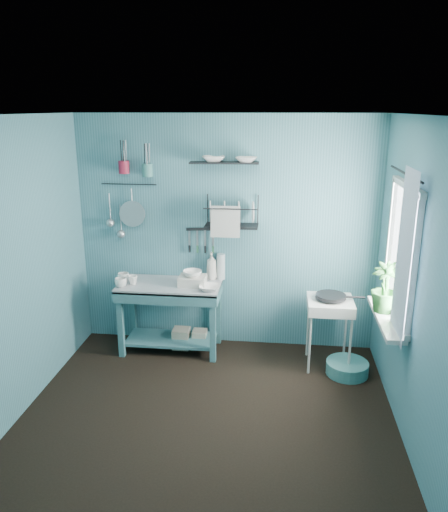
# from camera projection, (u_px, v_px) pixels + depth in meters

# --- Properties ---
(floor) EXTENTS (3.20, 3.20, 0.00)m
(floor) POSITION_uv_depth(u_px,v_px,m) (207.00, 418.00, 4.26)
(floor) COLOR black
(floor) RESTS_ON ground
(ceiling) EXTENTS (3.20, 3.20, 0.00)m
(ceiling) POSITION_uv_depth(u_px,v_px,m) (203.00, 115.00, 3.55)
(ceiling) COLOR silver
(ceiling) RESTS_ON ground
(wall_back) EXTENTS (3.20, 0.00, 3.20)m
(wall_back) POSITION_uv_depth(u_px,v_px,m) (226.00, 234.00, 5.33)
(wall_back) COLOR #3D717C
(wall_back) RESTS_ON ground
(wall_front) EXTENTS (3.20, 0.00, 3.20)m
(wall_front) POSITION_uv_depth(u_px,v_px,m) (159.00, 380.00, 2.48)
(wall_front) COLOR #3D717C
(wall_front) RESTS_ON ground
(wall_left) EXTENTS (0.00, 3.00, 3.00)m
(wall_left) POSITION_uv_depth(u_px,v_px,m) (12.00, 273.00, 4.08)
(wall_left) COLOR #3D717C
(wall_left) RESTS_ON ground
(wall_right) EXTENTS (0.00, 3.00, 3.00)m
(wall_right) POSITION_uv_depth(u_px,v_px,m) (416.00, 289.00, 3.73)
(wall_right) COLOR #3D717C
(wall_right) RESTS_ON ground
(work_counter) EXTENTS (1.11, 0.60, 0.76)m
(work_counter) POSITION_uv_depth(u_px,v_px,m) (171.00, 317.00, 5.38)
(work_counter) COLOR #33646B
(work_counter) RESTS_ON floor
(mug_left) EXTENTS (0.12, 0.12, 0.10)m
(mug_left) POSITION_uv_depth(u_px,v_px,m) (121.00, 283.00, 5.16)
(mug_left) COLOR white
(mug_left) RESTS_ON work_counter
(mug_mid) EXTENTS (0.14, 0.14, 0.09)m
(mug_mid) POSITION_uv_depth(u_px,v_px,m) (133.00, 280.00, 5.24)
(mug_mid) COLOR white
(mug_mid) RESTS_ON work_counter
(mug_right) EXTENTS (0.17, 0.17, 0.10)m
(mug_right) POSITION_uv_depth(u_px,v_px,m) (124.00, 278.00, 5.31)
(mug_right) COLOR white
(mug_right) RESTS_ON work_counter
(wash_tub) EXTENTS (0.28, 0.22, 0.10)m
(wash_tub) POSITION_uv_depth(u_px,v_px,m) (193.00, 281.00, 5.21)
(wash_tub) COLOR beige
(wash_tub) RESTS_ON work_counter
(tub_bowl) EXTENTS (0.20, 0.19, 0.06)m
(tub_bowl) POSITION_uv_depth(u_px,v_px,m) (192.00, 273.00, 5.19)
(tub_bowl) COLOR white
(tub_bowl) RESTS_ON wash_tub
(soap_bottle) EXTENTS (0.11, 0.12, 0.30)m
(soap_bottle) POSITION_uv_depth(u_px,v_px,m) (211.00, 266.00, 5.37)
(soap_bottle) COLOR beige
(soap_bottle) RESTS_ON work_counter
(water_bottle) EXTENTS (0.09, 0.09, 0.28)m
(water_bottle) POSITION_uv_depth(u_px,v_px,m) (221.00, 266.00, 5.38)
(water_bottle) COLOR silver
(water_bottle) RESTS_ON work_counter
(counter_bowl) EXTENTS (0.22, 0.22, 0.05)m
(counter_bowl) POSITION_uv_depth(u_px,v_px,m) (210.00, 288.00, 5.07)
(counter_bowl) COLOR white
(counter_bowl) RESTS_ON work_counter
(hotplate_stand) EXTENTS (0.47, 0.47, 0.72)m
(hotplate_stand) POSITION_uv_depth(u_px,v_px,m) (328.00, 333.00, 5.05)
(hotplate_stand) COLOR silver
(hotplate_stand) RESTS_ON floor
(frying_pan) EXTENTS (0.30, 0.30, 0.03)m
(frying_pan) POSITION_uv_depth(u_px,v_px,m) (331.00, 296.00, 4.94)
(frying_pan) COLOR black
(frying_pan) RESTS_ON hotplate_stand
(knife_strip) EXTENTS (0.32, 0.07, 0.03)m
(knife_strip) POSITION_uv_depth(u_px,v_px,m) (201.00, 229.00, 5.32)
(knife_strip) COLOR black
(knife_strip) RESTS_ON wall_back
(dish_rack) EXTENTS (0.58, 0.33, 0.32)m
(dish_rack) POSITION_uv_depth(u_px,v_px,m) (232.00, 212.00, 5.12)
(dish_rack) COLOR black
(dish_rack) RESTS_ON wall_back
(upper_shelf) EXTENTS (0.71, 0.22, 0.01)m
(upper_shelf) POSITION_uv_depth(u_px,v_px,m) (224.00, 163.00, 5.02)
(upper_shelf) COLOR black
(upper_shelf) RESTS_ON wall_back
(shelf_bowl_left) EXTENTS (0.26, 0.26, 0.06)m
(shelf_bowl_left) POSITION_uv_depth(u_px,v_px,m) (213.00, 155.00, 5.01)
(shelf_bowl_left) COLOR white
(shelf_bowl_left) RESTS_ON upper_shelf
(shelf_bowl_right) EXTENTS (0.24, 0.24, 0.05)m
(shelf_bowl_right) POSITION_uv_depth(u_px,v_px,m) (246.00, 161.00, 4.99)
(shelf_bowl_right) COLOR white
(shelf_bowl_right) RESTS_ON upper_shelf
(utensil_cup_magenta) EXTENTS (0.11, 0.11, 0.13)m
(utensil_cup_magenta) POSITION_uv_depth(u_px,v_px,m) (124.00, 167.00, 5.17)
(utensil_cup_magenta) COLOR maroon
(utensil_cup_magenta) RESTS_ON wall_back
(utensil_cup_teal) EXTENTS (0.11, 0.11, 0.13)m
(utensil_cup_teal) POSITION_uv_depth(u_px,v_px,m) (147.00, 170.00, 5.15)
(utensil_cup_teal) COLOR #3A7A76
(utensil_cup_teal) RESTS_ON wall_back
(colander) EXTENTS (0.28, 0.03, 0.28)m
(colander) POSITION_uv_depth(u_px,v_px,m) (132.00, 214.00, 5.34)
(colander) COLOR #AFB3B8
(colander) RESTS_ON wall_back
(ladle_outer) EXTENTS (0.01, 0.01, 0.30)m
(ladle_outer) POSITION_uv_depth(u_px,v_px,m) (110.00, 207.00, 5.36)
(ladle_outer) COLOR #AFB3B8
(ladle_outer) RESTS_ON wall_back
(ladle_inner) EXTENTS (0.01, 0.01, 0.30)m
(ladle_inner) POSITION_uv_depth(u_px,v_px,m) (121.00, 218.00, 5.38)
(ladle_inner) COLOR #AFB3B8
(ladle_inner) RESTS_ON wall_back
(hook_rail) EXTENTS (0.60, 0.01, 0.01)m
(hook_rail) POSITION_uv_depth(u_px,v_px,m) (129.00, 184.00, 5.27)
(hook_rail) COLOR black
(hook_rail) RESTS_ON wall_back
(window_glass) EXTENTS (0.00, 1.10, 1.10)m
(window_glass) POSITION_uv_depth(u_px,v_px,m) (403.00, 253.00, 4.12)
(window_glass) COLOR white
(window_glass) RESTS_ON wall_right
(windowsill) EXTENTS (0.16, 0.95, 0.04)m
(windowsill) POSITION_uv_depth(u_px,v_px,m) (386.00, 318.00, 4.29)
(windowsill) COLOR silver
(windowsill) RESTS_ON wall_right
(curtain) EXTENTS (0.00, 1.35, 1.35)m
(curtain) POSITION_uv_depth(u_px,v_px,m) (404.00, 257.00, 3.82)
(curtain) COLOR silver
(curtain) RESTS_ON wall_right
(curtain_rod) EXTENTS (0.02, 1.05, 0.02)m
(curtain_rod) POSITION_uv_depth(u_px,v_px,m) (405.00, 174.00, 3.93)
(curtain_rod) COLOR black
(curtain_rod) RESTS_ON wall_right
(potted_plant) EXTENTS (0.32, 0.32, 0.44)m
(potted_plant) POSITION_uv_depth(u_px,v_px,m) (385.00, 288.00, 4.33)
(potted_plant) COLOR #255D26
(potted_plant) RESTS_ON windowsill
(storage_tin_large) EXTENTS (0.18, 0.18, 0.22)m
(storage_tin_large) POSITION_uv_depth(u_px,v_px,m) (181.00, 338.00, 5.49)
(storage_tin_large) COLOR gray
(storage_tin_large) RESTS_ON floor
(storage_tin_small) EXTENTS (0.15, 0.15, 0.20)m
(storage_tin_small) POSITION_uv_depth(u_px,v_px,m) (200.00, 339.00, 5.50)
(storage_tin_small) COLOR gray
(storage_tin_small) RESTS_ON floor
(floor_basin) EXTENTS (0.42, 0.42, 0.13)m
(floor_basin) POSITION_uv_depth(u_px,v_px,m) (347.00, 368.00, 4.96)
(floor_basin) COLOR teal
(floor_basin) RESTS_ON floor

